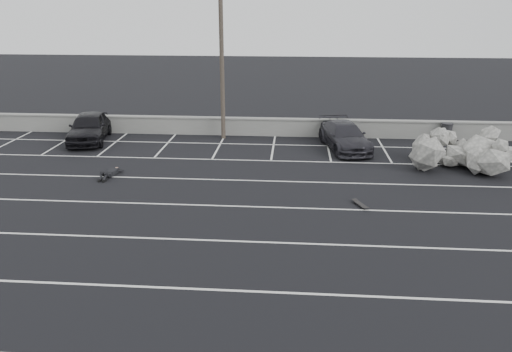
# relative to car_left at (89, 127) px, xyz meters

# --- Properties ---
(ground) EXTENTS (120.00, 120.00, 0.00)m
(ground) POSITION_rel_car_left_xyz_m (9.52, -12.00, -0.82)
(ground) COLOR black
(ground) RESTS_ON ground
(seawall) EXTENTS (50.00, 0.45, 1.06)m
(seawall) POSITION_rel_car_left_xyz_m (9.52, 2.00, -0.27)
(seawall) COLOR gray
(seawall) RESTS_ON ground
(stall_lines) EXTENTS (36.00, 20.05, 0.01)m
(stall_lines) POSITION_rel_car_left_xyz_m (9.44, -7.59, -0.82)
(stall_lines) COLOR silver
(stall_lines) RESTS_ON ground
(car_left) EXTENTS (2.82, 5.10, 1.64)m
(car_left) POSITION_rel_car_left_xyz_m (0.00, 0.00, 0.00)
(car_left) COLOR black
(car_left) RESTS_ON ground
(car_right) EXTENTS (2.97, 5.12, 1.39)m
(car_right) POSITION_rel_car_left_xyz_m (14.37, -0.48, -0.12)
(car_right) COLOR #26252B
(car_right) RESTS_ON ground
(utility_pole) EXTENTS (1.23, 0.25, 9.24)m
(utility_pole) POSITION_rel_car_left_xyz_m (7.53, 1.20, 3.86)
(utility_pole) COLOR #4C4238
(utility_pole) RESTS_ON ground
(trash_bin) EXTENTS (0.76, 0.76, 1.05)m
(trash_bin) POSITION_rel_car_left_xyz_m (20.33, 1.60, -0.29)
(trash_bin) COLOR #242426
(trash_bin) RESTS_ON ground
(riprap_pile) EXTENTS (5.30, 4.00, 1.53)m
(riprap_pile) POSITION_rel_car_left_xyz_m (19.85, -3.49, -0.27)
(riprap_pile) COLOR #A09D96
(riprap_pile) RESTS_ON ground
(person) EXTENTS (1.35, 2.32, 0.42)m
(person) POSITION_rel_car_left_xyz_m (3.30, -5.67, -0.61)
(person) COLOR black
(person) RESTS_ON ground
(skateboard) EXTENTS (0.52, 0.84, 0.10)m
(skateboard) POSITION_rel_car_left_xyz_m (14.29, -8.62, -0.74)
(skateboard) COLOR black
(skateboard) RESTS_ON ground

